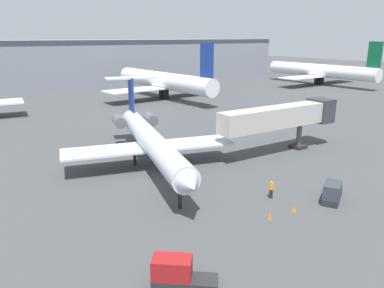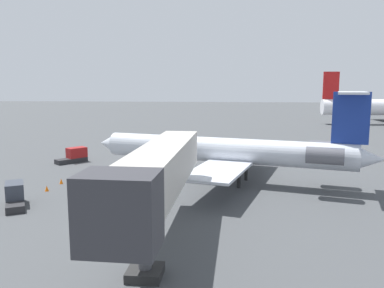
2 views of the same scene
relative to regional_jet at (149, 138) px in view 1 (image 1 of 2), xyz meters
name	(u,v)px [view 1 (image 1 of 2)]	position (x,y,z in m)	size (l,w,h in m)	color
ground_plane	(153,182)	(-1.99, -4.39, -3.48)	(400.00, 400.00, 0.10)	#424447
regional_jet	(149,138)	(0.00, 0.00, 0.00)	(20.23, 29.38, 9.34)	silver
jet_bridge	(286,116)	(17.47, -4.54, 1.33)	(18.23, 3.24, 6.45)	#B7B2A8
ground_crew_marshaller	(271,189)	(5.36, -14.33, -2.57)	(0.47, 0.46, 1.69)	black
baggage_tug_lead	(178,274)	(-8.81, -20.54, -2.59)	(3.97, 3.63, 1.90)	#262628
baggage_tug_trailing	(332,193)	(9.53, -17.99, -2.59)	(4.16, 3.21, 1.90)	#262628
traffic_cone_near	(294,209)	(4.96, -17.53, -3.16)	(0.36, 0.36, 0.55)	orange
traffic_cone_mid	(270,216)	(2.18, -17.37, -3.16)	(0.36, 0.36, 0.55)	orange
terminal_building	(12,66)	(-1.99, 77.19, 3.41)	(173.99, 20.67, 13.65)	gray
parked_airliner_centre	(164,81)	(25.96, 42.22, 0.86)	(30.61, 36.18, 13.40)	white
parked_airliner_east_mid	(321,71)	(80.22, 39.07, 0.83)	(32.08, 38.08, 13.33)	white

